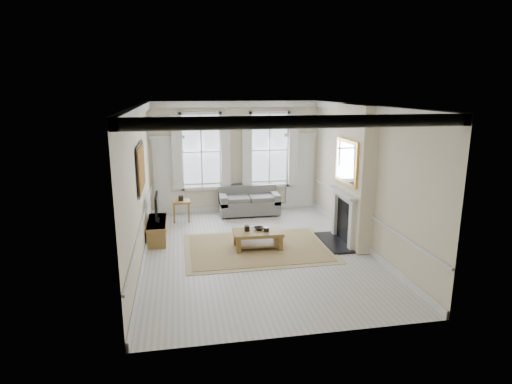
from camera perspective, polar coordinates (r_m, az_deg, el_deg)
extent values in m
plane|color=#B7B5AD|center=(10.21, 0.10, -7.93)|extent=(7.20, 7.20, 0.00)
plane|color=white|center=(9.50, 0.11, 11.51)|extent=(7.20, 7.20, 0.00)
plane|color=beige|center=(13.21, -2.73, 4.68)|extent=(5.20, 0.00, 5.20)
plane|color=beige|center=(9.60, -15.34, 0.80)|extent=(0.00, 7.20, 7.20)
plane|color=beige|center=(10.49, 14.22, 1.93)|extent=(0.00, 7.20, 7.20)
cube|color=silver|center=(13.16, -11.56, 1.95)|extent=(0.90, 0.08, 2.30)
cube|color=silver|center=(13.69, 5.87, 2.60)|extent=(0.90, 0.08, 2.30)
cube|color=#AF801E|center=(9.82, -15.10, 3.18)|extent=(0.05, 1.66, 1.06)
cube|color=beige|center=(10.60, 12.92, 2.12)|extent=(0.35, 1.70, 3.38)
cube|color=black|center=(10.89, 10.38, -6.61)|extent=(0.55, 1.50, 0.05)
cube|color=silver|center=(10.31, 12.62, -4.67)|extent=(0.10, 0.18, 1.15)
cube|color=silver|center=(11.28, 10.48, -2.97)|extent=(0.10, 0.18, 1.15)
cube|color=silver|center=(10.58, 11.43, -0.05)|extent=(0.20, 1.45, 0.06)
cube|color=black|center=(10.81, 11.72, -3.89)|extent=(0.02, 0.92, 1.00)
cube|color=gold|center=(10.45, 11.93, 3.97)|extent=(0.06, 1.26, 1.06)
cube|color=#605F5D|center=(13.03, -0.91, -1.90)|extent=(1.79, 0.87, 0.41)
cube|color=#605F5D|center=(13.26, -1.16, -0.01)|extent=(1.79, 0.20, 0.44)
cube|color=#605F5D|center=(12.87, -4.41, -1.02)|extent=(0.20, 0.87, 0.30)
cube|color=#605F5D|center=(13.12, 2.51, -0.71)|extent=(0.20, 0.87, 0.30)
cylinder|color=brown|center=(12.69, -4.13, -3.41)|extent=(0.06, 0.06, 0.08)
cylinder|color=brown|center=(13.53, 2.11, -2.30)|extent=(0.06, 0.06, 0.08)
cube|color=brown|center=(12.53, -9.96, -1.25)|extent=(0.53, 0.53, 0.06)
cube|color=brown|center=(12.42, -10.82, -2.88)|extent=(0.05, 0.05, 0.55)
cube|color=brown|center=(12.42, -8.98, -2.80)|extent=(0.05, 0.05, 0.55)
cube|color=brown|center=(12.80, -10.81, -2.38)|extent=(0.05, 0.05, 0.55)
cube|color=brown|center=(12.80, -9.03, -2.31)|extent=(0.05, 0.05, 0.55)
cube|color=#9C8450|center=(10.40, 0.23, -7.45)|extent=(3.50, 2.60, 0.02)
cube|color=brown|center=(10.27, 0.23, -5.44)|extent=(1.18, 0.71, 0.08)
cube|color=brown|center=(10.05, -2.24, -7.22)|extent=(0.10, 0.10, 0.36)
cube|color=brown|center=(10.22, 3.15, -6.87)|extent=(0.10, 0.10, 0.36)
cube|color=brown|center=(10.49, -2.62, -6.30)|extent=(0.10, 0.10, 0.36)
cube|color=brown|center=(10.65, 2.56, -5.98)|extent=(0.10, 0.10, 0.36)
cylinder|color=black|center=(10.24, -1.20, -4.87)|extent=(0.13, 0.13, 0.13)
cylinder|color=black|center=(10.23, 1.39, -5.00)|extent=(0.14, 0.14, 0.10)
imported|color=black|center=(10.35, 0.40, -4.88)|extent=(0.31, 0.31, 0.06)
cube|color=brown|center=(11.18, -13.02, -4.98)|extent=(0.45, 1.40, 0.50)
cube|color=black|center=(11.10, -12.99, -3.68)|extent=(0.08, 0.30, 0.03)
cube|color=black|center=(10.99, -13.10, -1.74)|extent=(0.05, 0.90, 0.55)
cube|color=black|center=(10.99, -12.95, -1.73)|extent=(0.01, 0.83, 0.50)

